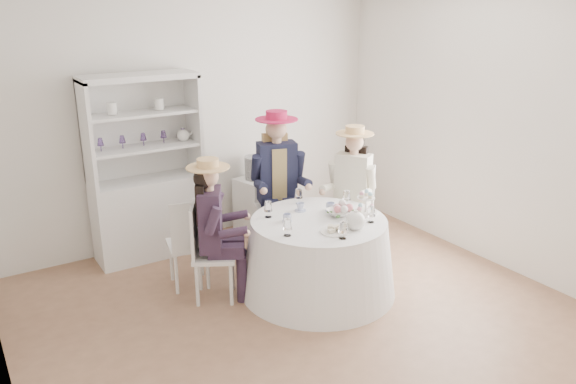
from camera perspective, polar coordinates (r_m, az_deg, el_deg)
ground at (r=5.04m, az=0.62°, el=-11.69°), size 4.50×4.50×0.00m
wall_back at (r=6.24m, az=-9.42°, el=7.36°), size 4.50×0.00×4.50m
wall_front at (r=3.12m, az=21.10°, el=-5.24°), size 4.50×0.00×4.50m
wall_right at (r=6.01m, az=19.12°, el=6.13°), size 0.00×4.50×4.50m
tea_table at (r=5.18m, az=3.08°, el=-6.48°), size 1.43×1.43×0.71m
hutch at (r=5.98m, az=-14.07°, el=-0.17°), size 1.20×0.61×1.90m
side_table at (r=6.56m, az=-3.18°, el=-1.26°), size 0.49×0.49×0.63m
hatbox at (r=6.42m, az=-3.25°, el=2.48°), size 0.33×0.33×0.26m
guest_left at (r=4.94m, az=-7.61°, el=-3.03°), size 0.56×0.51×1.31m
guest_mid at (r=5.79m, az=-1.08°, el=1.76°), size 0.58×0.62×1.53m
guest_right at (r=5.85m, az=6.53°, el=0.90°), size 0.59×0.54×1.37m
spare_chair at (r=5.25m, az=-10.03°, el=-4.93°), size 0.43×0.43×0.88m
teacup_a at (r=4.98m, az=-0.09°, el=-2.67°), size 0.09×0.09×0.06m
teacup_b at (r=5.23m, az=1.26°, el=-1.58°), size 0.10×0.10×0.07m
teacup_c at (r=5.24m, az=4.35°, el=-1.56°), size 0.11×0.11×0.07m
flower_bowl at (r=5.13m, az=5.12°, el=-2.17°), size 0.23×0.23×0.05m
flower_arrangement at (r=5.07m, az=5.48°, el=-1.67°), size 0.18×0.18×0.07m
table_teapot at (r=4.84m, az=6.88°, el=-2.91°), size 0.24×0.17×0.18m
sandwich_plate at (r=4.77m, az=4.75°, el=-3.93°), size 0.25×0.25×0.05m
cupcake_stand at (r=5.22m, az=7.90°, el=-1.32°), size 0.22×0.22×0.21m
stemware_set at (r=5.01m, az=3.17°, el=-2.02°), size 0.94×0.99×0.15m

